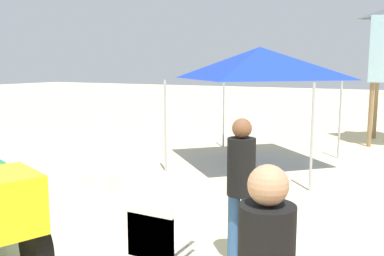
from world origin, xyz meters
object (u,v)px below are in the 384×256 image
stacked_plastic_chairs (158,244)px  lifeguard_near_center (241,182)px  popup_canopy (260,63)px  cooler_box (100,184)px

stacked_plastic_chairs → lifeguard_near_center: (0.38, 1.16, 0.37)m
stacked_plastic_chairs → lifeguard_near_center: size_ratio=0.60×
stacked_plastic_chairs → popup_canopy: size_ratio=0.33×
stacked_plastic_chairs → popup_canopy: 6.32m
cooler_box → popup_canopy: bearing=63.9°
lifeguard_near_center → cooler_box: lifeguard_near_center is taller
stacked_plastic_chairs → cooler_box: stacked_plastic_chairs is taller
popup_canopy → lifeguard_near_center: bearing=-73.1°
lifeguard_near_center → popup_canopy: bearing=106.9°
stacked_plastic_chairs → popup_canopy: bearing=100.4°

